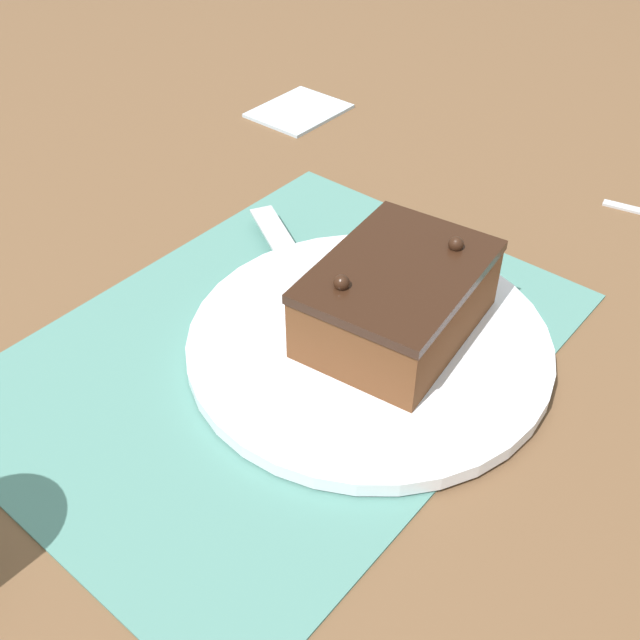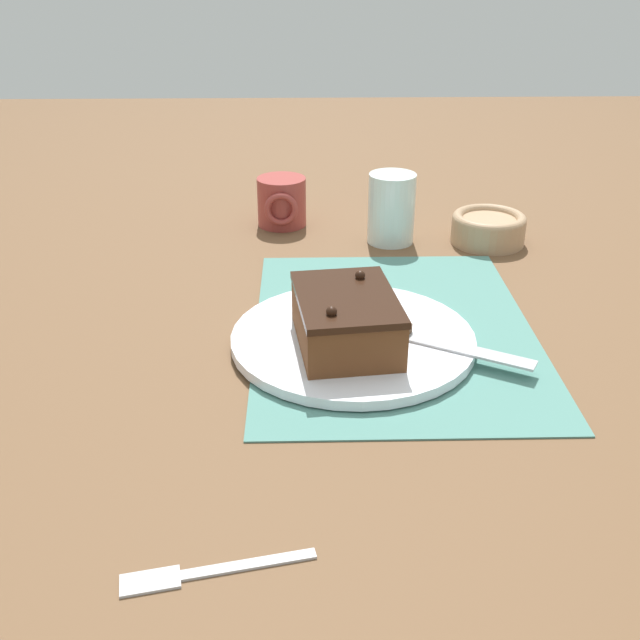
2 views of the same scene
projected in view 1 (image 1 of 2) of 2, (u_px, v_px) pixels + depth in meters
The scene contains 6 objects.
ground_plane at pixel (284, 350), 0.60m from camera, with size 3.00×3.00×0.00m, color brown.
placemat_woven at pixel (284, 348), 0.60m from camera, with size 0.46×0.34×0.00m, color slate.
cake_plate at pixel (369, 343), 0.59m from camera, with size 0.29×0.29×0.01m.
chocolate_cake at pixel (398, 298), 0.58m from camera, with size 0.16×0.13×0.07m.
serving_knife at pixel (313, 292), 0.62m from camera, with size 0.12×0.20×0.01m.
folded_napkin at pixel (299, 109), 0.93m from camera, with size 0.11×0.09×0.01m, color silver.
Camera 1 is at (-0.32, -0.30, 0.41)m, focal length 42.00 mm.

